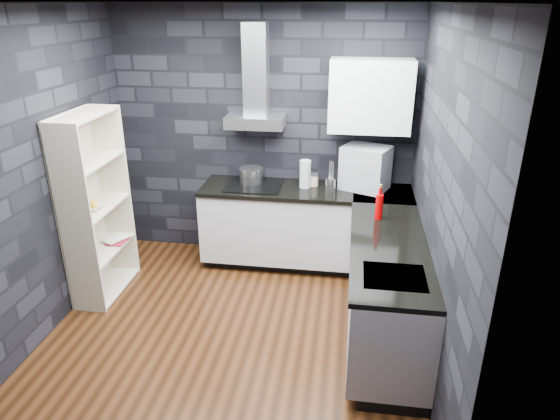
% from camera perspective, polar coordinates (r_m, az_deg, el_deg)
% --- Properties ---
extents(ground, '(3.20, 3.20, 0.00)m').
position_cam_1_polar(ground, '(4.58, -5.30, -13.57)').
color(ground, '#3D1F0E').
extents(ceiling, '(3.20, 3.20, 0.00)m').
position_cam_1_polar(ceiling, '(3.69, -6.93, 22.51)').
color(ceiling, white).
extents(wall_back, '(3.20, 0.05, 2.70)m').
position_cam_1_polar(wall_back, '(5.45, -1.86, 8.37)').
color(wall_back, black).
rests_on(wall_back, ground).
extents(wall_front, '(3.20, 0.05, 2.70)m').
position_cam_1_polar(wall_front, '(2.55, -14.94, -10.25)').
color(wall_front, black).
rests_on(wall_front, ground).
extents(wall_left, '(0.05, 3.20, 2.70)m').
position_cam_1_polar(wall_left, '(4.60, -26.07, 3.25)').
color(wall_left, black).
rests_on(wall_left, ground).
extents(wall_right, '(0.05, 3.20, 2.70)m').
position_cam_1_polar(wall_right, '(3.88, 17.95, 1.15)').
color(wall_right, black).
rests_on(wall_right, ground).
extents(toekick_back, '(2.18, 0.50, 0.10)m').
position_cam_1_polar(toekick_back, '(5.60, 2.86, -5.55)').
color(toekick_back, black).
rests_on(toekick_back, ground).
extents(toekick_right, '(0.50, 1.78, 0.10)m').
position_cam_1_polar(toekick_right, '(4.55, 12.11, -13.54)').
color(toekick_right, black).
rests_on(toekick_right, ground).
extents(counter_back_cab, '(2.20, 0.60, 0.76)m').
position_cam_1_polar(counter_back_cab, '(5.38, 2.90, -1.72)').
color(counter_back_cab, '#B9B8BD').
rests_on(counter_back_cab, ground).
extents(counter_right_cab, '(0.60, 1.80, 0.76)m').
position_cam_1_polar(counter_right_cab, '(4.31, 12.05, -8.90)').
color(counter_right_cab, '#B9B8BD').
rests_on(counter_right_cab, ground).
extents(counter_back_top, '(2.20, 0.62, 0.04)m').
position_cam_1_polar(counter_back_top, '(5.21, 2.98, 2.24)').
color(counter_back_top, black).
rests_on(counter_back_top, counter_back_cab).
extents(counter_right_top, '(0.62, 1.80, 0.04)m').
position_cam_1_polar(counter_right_top, '(4.12, 12.36, -4.15)').
color(counter_right_top, black).
rests_on(counter_right_top, counter_right_cab).
extents(counter_corner_top, '(0.62, 0.62, 0.04)m').
position_cam_1_polar(counter_corner_top, '(5.22, 11.77, 1.78)').
color(counter_corner_top, black).
rests_on(counter_corner_top, counter_right_cab).
extents(hood_body, '(0.60, 0.34, 0.12)m').
position_cam_1_polar(hood_body, '(5.23, -2.82, 10.08)').
color(hood_body, '#A7A8AC').
rests_on(hood_body, wall_back).
extents(hood_chimney, '(0.24, 0.20, 0.90)m').
position_cam_1_polar(hood_chimney, '(5.21, -2.78, 15.73)').
color(hood_chimney, '#A7A8AC').
rests_on(hood_chimney, hood_body).
extents(upper_cabinet, '(0.80, 0.35, 0.70)m').
position_cam_1_polar(upper_cabinet, '(5.07, 10.29, 12.70)').
color(upper_cabinet, white).
rests_on(upper_cabinet, wall_back).
extents(cooktop, '(0.58, 0.50, 0.01)m').
position_cam_1_polar(cooktop, '(5.29, -2.95, 2.84)').
color(cooktop, black).
rests_on(cooktop, counter_back_top).
extents(sink_rim, '(0.44, 0.40, 0.01)m').
position_cam_1_polar(sink_rim, '(3.67, 12.95, -7.47)').
color(sink_rim, '#A7A8AC').
rests_on(sink_rim, counter_right_top).
extents(pot, '(0.31, 0.31, 0.14)m').
position_cam_1_polar(pot, '(5.35, -3.33, 3.94)').
color(pot, silver).
rests_on(pot, cooktop).
extents(glass_vase, '(0.15, 0.15, 0.29)m').
position_cam_1_polar(glass_vase, '(5.20, 2.89, 4.13)').
color(glass_vase, silver).
rests_on(glass_vase, counter_back_top).
extents(storage_jar, '(0.11, 0.11, 0.12)m').
position_cam_1_polar(storage_jar, '(5.28, 3.87, 3.41)').
color(storage_jar, beige).
rests_on(storage_jar, counter_back_top).
extents(utensil_crock, '(0.12, 0.12, 0.13)m').
position_cam_1_polar(utensil_crock, '(5.14, 5.78, 2.87)').
color(utensil_crock, silver).
rests_on(utensil_crock, counter_back_top).
extents(appliance_garage, '(0.55, 0.50, 0.45)m').
position_cam_1_polar(appliance_garage, '(5.21, 9.74, 4.77)').
color(appliance_garage, '#9FA0A6').
rests_on(appliance_garage, counter_back_top).
extents(red_bottle, '(0.08, 0.08, 0.23)m').
position_cam_1_polar(red_bottle, '(4.53, 11.25, 0.36)').
color(red_bottle, '#A60002').
rests_on(red_bottle, counter_right_top).
extents(bookshelf, '(0.54, 0.86, 1.80)m').
position_cam_1_polar(bookshelf, '(5.04, -20.28, 0.27)').
color(bookshelf, beige).
rests_on(bookshelf, ground).
extents(fruit_bowl, '(0.22, 0.22, 0.05)m').
position_cam_1_polar(fruit_bowl, '(4.97, -20.70, 0.36)').
color(fruit_bowl, silver).
rests_on(fruit_bowl, bookshelf).
extents(book_red, '(0.18, 0.03, 0.24)m').
position_cam_1_polar(book_red, '(5.31, -19.00, -2.24)').
color(book_red, maroon).
rests_on(book_red, bookshelf).
extents(book_second, '(0.16, 0.10, 0.23)m').
position_cam_1_polar(book_second, '(5.34, -18.95, -1.84)').
color(book_second, '#B2B2B2').
rests_on(book_second, bookshelf).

